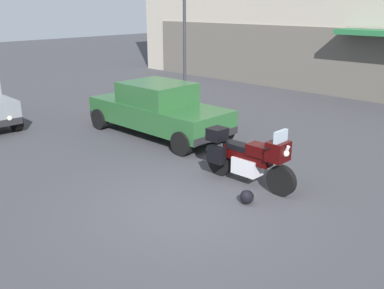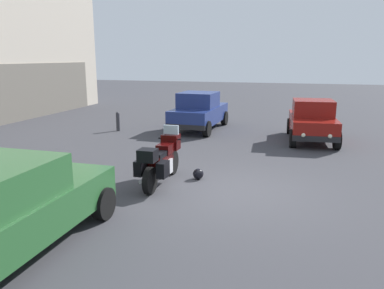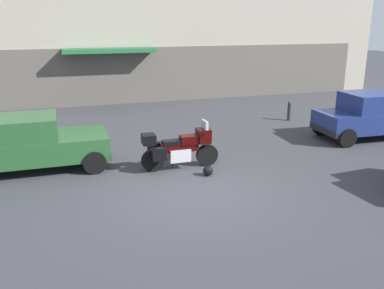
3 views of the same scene
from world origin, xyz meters
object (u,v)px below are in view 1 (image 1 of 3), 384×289
helmet (247,197)px  streetlamp_curbside (182,35)px  motorcycle (248,157)px  car_sedan_far (158,109)px

helmet → streetlamp_curbside: bearing=142.8°
motorcycle → helmet: size_ratio=8.07×
car_sedan_far → streetlamp_curbside: size_ratio=1.09×
streetlamp_curbside → motorcycle: bearing=-35.3°
motorcycle → streetlamp_curbside: (-6.77, 4.78, 1.98)m
helmet → car_sedan_far: size_ratio=0.06×
car_sedan_far → motorcycle: bearing=164.1°
motorcycle → car_sedan_far: bearing=164.2°
motorcycle → car_sedan_far: (-4.15, 1.18, 0.16)m
motorcycle → streetlamp_curbside: streetlamp_curbside is taller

